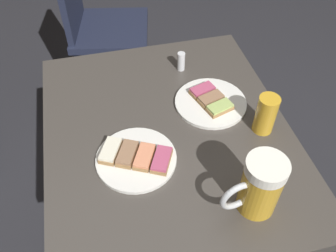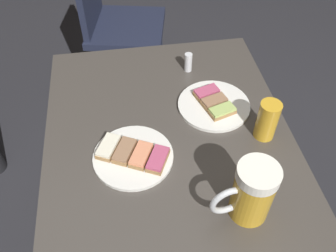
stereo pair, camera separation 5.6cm
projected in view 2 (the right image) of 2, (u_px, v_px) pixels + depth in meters
ground_plane at (168, 249)px, 1.56m from camera, size 6.00×6.00×0.00m
cafe_table at (168, 168)px, 1.12m from camera, size 0.67×0.81×0.77m
plate_near at (133, 155)px, 0.92m from camera, size 0.21×0.21×0.03m
plate_far at (214, 104)px, 1.05m from camera, size 0.21×0.21×0.03m
beer_mug at (251, 192)px, 0.77m from camera, size 0.15×0.09×0.16m
beer_glass_small at (267, 120)px, 0.94m from camera, size 0.06×0.06×0.11m
salt_shaker at (188, 62)px, 1.15m from camera, size 0.02×0.02×0.06m
cafe_chair at (112, 16)px, 1.83m from camera, size 0.45×0.45×0.94m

